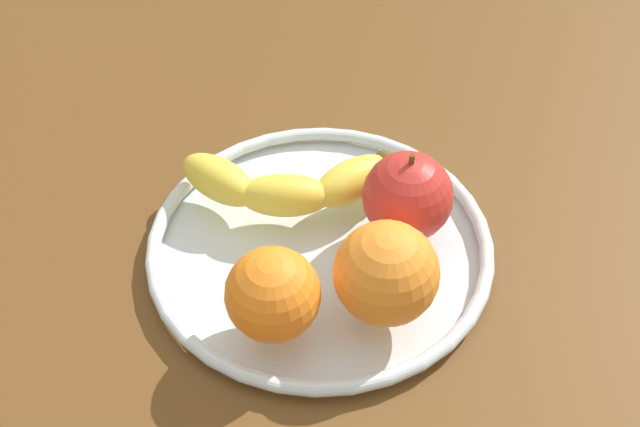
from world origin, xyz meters
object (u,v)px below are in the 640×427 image
fruit_bowl (320,245)px  orange_center (386,273)px  orange_back_right (273,294)px  banana (290,184)px  apple (409,200)px

fruit_bowl → orange_center: 9.78cm
orange_back_right → banana: bearing=76.7°
fruit_bowl → orange_back_right: orange_back_right is taller
fruit_bowl → apple: size_ratio=3.52×
apple → orange_back_right: size_ratio=1.16×
fruit_bowl → orange_back_right: size_ratio=4.09×
fruit_bowl → apple: bearing=-2.7°
fruit_bowl → banana: 5.88cm
apple → orange_center: bearing=-115.8°
orange_center → banana: bearing=113.3°
fruit_bowl → apple: 8.54cm
apple → orange_back_right: bearing=-147.9°
orange_back_right → orange_center: size_ratio=0.89×
apple → orange_center: 8.16cm
apple → orange_back_right: (-11.99, -7.53, -0.17)cm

